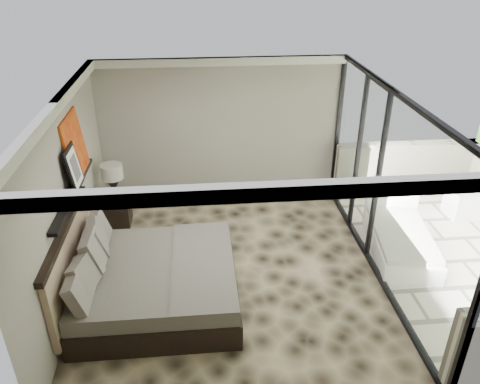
{
  "coord_description": "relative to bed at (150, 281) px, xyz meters",
  "views": [
    {
      "loc": [
        -0.41,
        -5.8,
        4.52
      ],
      "look_at": [
        0.17,
        0.4,
        1.23
      ],
      "focal_mm": 35.0,
      "sensor_mm": 36.0,
      "label": 1
    }
  ],
  "objects": [
    {
      "name": "floor",
      "position": [
        1.19,
        0.51,
        -0.37
      ],
      "size": [
        5.0,
        5.0,
        0.0
      ],
      "primitive_type": "plane",
      "color": "black",
      "rests_on": "ground"
    },
    {
      "name": "ceiling",
      "position": [
        1.19,
        0.51,
        2.42
      ],
      "size": [
        4.5,
        5.0,
        0.02
      ],
      "primitive_type": "cube",
      "color": "silver",
      "rests_on": "back_wall"
    },
    {
      "name": "back_wall",
      "position": [
        1.19,
        3.0,
        1.03
      ],
      "size": [
        4.5,
        0.02,
        2.8
      ],
      "primitive_type": "cube",
      "color": "gray",
      "rests_on": "floor"
    },
    {
      "name": "left_wall",
      "position": [
        -1.05,
        0.51,
        1.03
      ],
      "size": [
        0.02,
        5.0,
        2.8
      ],
      "primitive_type": "cube",
      "color": "gray",
      "rests_on": "floor"
    },
    {
      "name": "glass_wall",
      "position": [
        3.44,
        0.51,
        1.03
      ],
      "size": [
        0.08,
        5.0,
        2.8
      ],
      "primitive_type": "cube",
      "color": "white",
      "rests_on": "floor"
    },
    {
      "name": "terrace_slab",
      "position": [
        4.94,
        0.51,
        -0.43
      ],
      "size": [
        3.0,
        5.0,
        0.12
      ],
      "primitive_type": "cube",
      "color": "beige",
      "rests_on": "ground"
    },
    {
      "name": "picture_ledge",
      "position": [
        -0.99,
        0.61,
        1.13
      ],
      "size": [
        0.12,
        2.2,
        0.05
      ],
      "primitive_type": "cube",
      "color": "black",
      "rests_on": "left_wall"
    },
    {
      "name": "bed",
      "position": [
        0.0,
        0.0,
        0.0
      ],
      "size": [
        2.27,
        2.19,
        1.25
      ],
      "color": "black",
      "rests_on": "floor"
    },
    {
      "name": "nightstand",
      "position": [
        -0.77,
        2.19,
        -0.1
      ],
      "size": [
        0.61,
        0.61,
        0.53
      ],
      "primitive_type": "cube",
      "rotation": [
        0.0,
        0.0,
        0.18
      ],
      "color": "black",
      "rests_on": "floor"
    },
    {
      "name": "table_lamp",
      "position": [
        -0.75,
        2.15,
        0.59
      ],
      "size": [
        0.37,
        0.37,
        0.68
      ],
      "color": "black",
      "rests_on": "nightstand"
    },
    {
      "name": "abstract_canvas",
      "position": [
        -1.01,
        1.14,
        1.61
      ],
      "size": [
        0.13,
        0.9,
        0.9
      ],
      "primitive_type": "cube",
      "rotation": [
        0.0,
        -0.1,
        0.0
      ],
      "color": "#C64C11",
      "rests_on": "picture_ledge"
    },
    {
      "name": "framed_print",
      "position": [
        -0.95,
        0.71,
        1.46
      ],
      "size": [
        0.11,
        0.5,
        0.6
      ],
      "primitive_type": "cube",
      "rotation": [
        0.0,
        -0.14,
        0.0
      ],
      "color": "black",
      "rests_on": "picture_ledge"
    },
    {
      "name": "ottoman",
      "position": [
        5.64,
        1.91,
        -0.1
      ],
      "size": [
        0.53,
        0.53,
        0.53
      ],
      "primitive_type": "cube",
      "rotation": [
        0.0,
        0.0,
        0.01
      ],
      "color": "silver",
      "rests_on": "terrace_slab"
    },
    {
      "name": "lounger",
      "position": [
        4.02,
        0.93,
        -0.15
      ],
      "size": [
        1.16,
        1.92,
        0.71
      ],
      "rotation": [
        0.0,
        0.0,
        -0.15
      ],
      "color": "white",
      "rests_on": "terrace_slab"
    }
  ]
}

